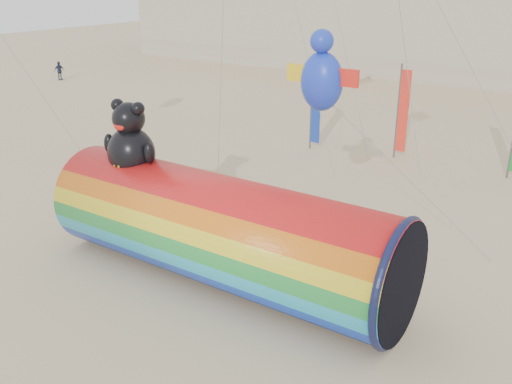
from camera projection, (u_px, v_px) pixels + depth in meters
The scene contains 5 objects.
ground at pixel (221, 264), 20.30m from camera, with size 160.00×160.00×0.00m, color #CCB58C.
windsock_assembly at pixel (221, 228), 18.66m from camera, with size 12.47×3.80×5.75m.
kite_handler at pixel (338, 265), 18.61m from camera, with size 0.58×0.38×1.60m, color #4B4C52.
fabric_bundle at pixel (341, 314), 17.03m from camera, with size 2.62×1.35×0.41m.
festival_banners at pixel (407, 114), 30.46m from camera, with size 11.45×1.22×5.20m.
Camera 1 is at (11.13, -14.19, 9.74)m, focal length 40.00 mm.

